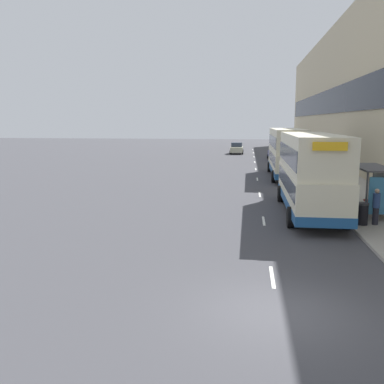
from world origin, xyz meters
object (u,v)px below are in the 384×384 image
(bus_shelter, at_px, (376,182))
(double_decker_bus_ahead, at_px, (286,152))
(car_1, at_px, (275,153))
(pedestrian_3, at_px, (348,194))
(pedestrian_2, at_px, (376,206))
(car_0, at_px, (237,148))
(litter_bin, at_px, (362,214))
(double_decker_bus_near, at_px, (310,172))

(bus_shelter, distance_m, double_decker_bus_ahead, 16.13)
(car_1, height_order, pedestrian_3, pedestrian_3)
(pedestrian_2, bearing_deg, car_1, 93.99)
(car_1, bearing_deg, car_0, 118.61)
(car_1, xyz_separation_m, litter_bin, (1.90, -36.08, -0.16))
(car_0, height_order, pedestrian_3, pedestrian_3)
(pedestrian_2, height_order, pedestrian_3, pedestrian_3)
(double_decker_bus_ahead, xyz_separation_m, car_0, (-5.11, 27.43, -1.43))
(car_0, bearing_deg, car_1, 118.61)
(pedestrian_2, distance_m, pedestrian_3, 3.42)
(double_decker_bus_ahead, bearing_deg, car_1, 89.61)
(car_0, xyz_separation_m, pedestrian_3, (7.21, -42.23, 0.18))
(bus_shelter, bearing_deg, double_decker_bus_near, 174.71)
(car_1, distance_m, pedestrian_2, 36.10)
(bus_shelter, bearing_deg, car_0, 100.94)
(car_0, distance_m, litter_bin, 46.23)
(double_decker_bus_near, bearing_deg, pedestrian_3, 17.79)
(double_decker_bus_near, xyz_separation_m, pedestrian_3, (2.15, 0.69, -1.24))
(double_decker_bus_near, relative_size, litter_bin, 9.88)
(double_decker_bus_ahead, relative_size, car_0, 2.87)
(double_decker_bus_near, bearing_deg, litter_bin, -53.05)
(pedestrian_2, xyz_separation_m, litter_bin, (-0.62, -0.07, -0.35))
(double_decker_bus_ahead, height_order, litter_bin, double_decker_bus_ahead)
(litter_bin, bearing_deg, double_decker_bus_near, 126.95)
(bus_shelter, distance_m, double_decker_bus_near, 3.34)
(double_decker_bus_near, relative_size, pedestrian_3, 5.88)
(double_decker_bus_near, distance_m, pedestrian_3, 2.58)
(pedestrian_3, distance_m, litter_bin, 3.47)
(litter_bin, bearing_deg, pedestrian_3, 88.75)
(bus_shelter, height_order, car_1, bus_shelter)
(pedestrian_3, bearing_deg, double_decker_bus_ahead, 98.06)
(double_decker_bus_ahead, distance_m, pedestrian_2, 18.41)
(double_decker_bus_ahead, relative_size, car_1, 2.64)
(pedestrian_2, bearing_deg, pedestrian_3, 99.09)
(car_0, height_order, litter_bin, car_0)
(bus_shelter, relative_size, litter_bin, 4.00)
(pedestrian_2, distance_m, litter_bin, 0.71)
(litter_bin, bearing_deg, car_1, 93.01)
(car_0, relative_size, pedestrian_3, 2.26)
(litter_bin, bearing_deg, double_decker_bus_ahead, 96.32)
(bus_shelter, relative_size, double_decker_bus_near, 0.40)
(bus_shelter, xyz_separation_m, pedestrian_3, (-1.15, 1.00, -0.83))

